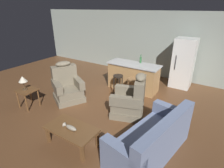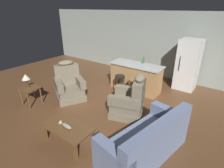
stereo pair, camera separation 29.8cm
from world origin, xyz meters
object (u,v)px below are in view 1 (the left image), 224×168
object	(u,v)px
bar_stool_left	(118,81)
refrigerator	(183,63)
coffee_table	(72,130)
bottle_tall_green	(141,60)
end_table	(27,93)
table_lamp	(23,80)
recliner_near_lamp	(67,87)
kitchen_island	(133,77)
fish_figurine	(70,127)
couch	(152,140)
bar_stool_right	(132,85)
recliner_near_island	(131,100)

from	to	relation	value
bar_stool_left	refrigerator	distance (m)	2.47
coffee_table	bottle_tall_green	world-z (taller)	bottle_tall_green
end_table	table_lamp	size ratio (longest dim) A/B	1.37
recliner_near_lamp	kitchen_island	world-z (taller)	recliner_near_lamp
bar_stool_left	kitchen_island	bearing A→B (deg)	68.90
refrigerator	kitchen_island	bearing A→B (deg)	-138.71
coffee_table	kitchen_island	size ratio (longest dim) A/B	0.61
fish_figurine	couch	bearing A→B (deg)	24.12
bar_stool_right	end_table	bearing A→B (deg)	-137.79
couch	bar_stool_right	xyz separation A→B (m)	(-1.39, 1.90, 0.13)
fish_figurine	recliner_near_lamp	xyz separation A→B (m)	(-1.56, 1.45, -0.04)
bar_stool_right	recliner_near_lamp	bearing A→B (deg)	-146.12
couch	bar_stool_left	xyz separation A→B (m)	(-1.91, 1.90, 0.13)
coffee_table	kitchen_island	world-z (taller)	kitchen_island
coffee_table	kitchen_island	distance (m)	3.19
bar_stool_left	bar_stool_right	distance (m)	0.52
coffee_table	recliner_near_lamp	bearing A→B (deg)	137.85
fish_figurine	bar_stool_right	distance (m)	2.59
kitchen_island	bar_stool_right	world-z (taller)	kitchen_island
recliner_near_lamp	table_lamp	world-z (taller)	recliner_near_lamp
couch	table_lamp	world-z (taller)	table_lamp
recliner_near_island	table_lamp	distance (m)	3.06
coffee_table	bar_stool_left	world-z (taller)	bar_stool_left
bottle_tall_green	table_lamp	bearing A→B (deg)	-126.51
coffee_table	bottle_tall_green	bearing A→B (deg)	89.96
fish_figurine	end_table	distance (m)	2.24
kitchen_island	end_table	bearing A→B (deg)	-126.74
recliner_near_island	kitchen_island	xyz separation A→B (m)	(-0.66, 1.47, 0.06)
fish_figurine	recliner_near_island	xyz separation A→B (m)	(0.52, 1.75, -0.04)
refrigerator	bottle_tall_green	bearing A→B (deg)	-141.48
recliner_near_island	bar_stool_right	distance (m)	0.92
table_lamp	bar_stool_right	distance (m)	3.20
table_lamp	kitchen_island	bearing A→B (deg)	53.16
couch	recliner_near_island	bearing A→B (deg)	-35.32
recliner_near_island	bottle_tall_green	size ratio (longest dim) A/B	4.12
kitchen_island	bar_stool_left	world-z (taller)	kitchen_island
table_lamp	bar_stool_right	world-z (taller)	table_lamp
recliner_near_island	coffee_table	bearing A→B (deg)	54.36
fish_figurine	recliner_near_island	distance (m)	1.82
coffee_table	end_table	bearing A→B (deg)	168.41
bar_stool_left	end_table	bearing A→B (deg)	-130.51
recliner_near_lamp	end_table	world-z (taller)	recliner_near_lamp
end_table	kitchen_island	size ratio (longest dim) A/B	0.31
table_lamp	bottle_tall_green	xyz separation A→B (m)	(2.21, 2.99, 0.19)
recliner_near_lamp	bar_stool_right	xyz separation A→B (m)	(1.70, 1.14, 0.05)
fish_figurine	kitchen_island	distance (m)	3.22
end_table	bottle_tall_green	distance (m)	3.73
kitchen_island	bar_stool_left	xyz separation A→B (m)	(-0.24, -0.63, -0.01)
bar_stool_left	refrigerator	world-z (taller)	refrigerator
recliner_near_lamp	refrigerator	xyz separation A→B (m)	(2.78, 2.97, 0.46)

